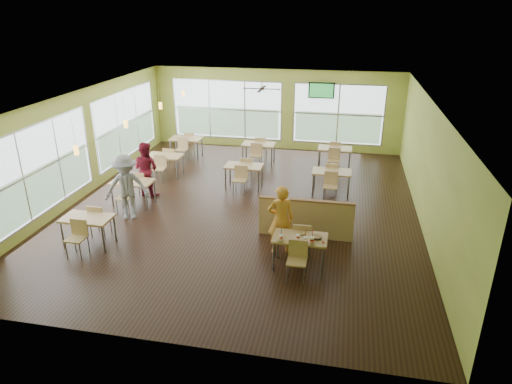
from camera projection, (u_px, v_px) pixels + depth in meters
room at (242, 155)px, 12.89m from camera, size 12.00×12.04×3.20m
window_bays at (189, 127)px, 16.20m from camera, size 9.24×10.24×2.38m
main_table at (300, 242)px, 10.18m from camera, size 1.22×1.52×0.87m
half_wall_divider at (306, 218)px, 11.53m from camera, size 2.40×0.14×1.04m
dining_tables at (223, 165)px, 15.00m from camera, size 6.92×8.72×0.87m
pendant_lights at (144, 115)px, 13.75m from camera, size 0.11×7.31×0.86m
ceiling_fan at (262, 89)px, 15.09m from camera, size 1.25×1.25×0.29m
tv_backwall at (321, 90)px, 17.58m from camera, size 1.00×0.07×0.60m
man_plaid at (281, 220)px, 10.70m from camera, size 0.72×0.57×1.72m
patron_maroon at (146, 169)px, 14.00m from camera, size 0.95×0.81×1.70m
patron_grey at (127, 187)px, 12.42m from camera, size 1.35×1.04×1.84m
cup_blue at (281, 237)px, 10.00m from camera, size 0.09×0.09×0.32m
cup_yellow at (298, 237)px, 10.01m from camera, size 0.08×0.08×0.30m
cup_red_near at (305, 240)px, 9.86m from camera, size 0.11×0.11×0.38m
cup_red_far at (312, 240)px, 9.87m from camera, size 0.10×0.10×0.36m
food_basket at (317, 237)px, 10.06m from camera, size 0.24×0.24×0.05m
ketchup_cup at (323, 242)px, 9.88m from camera, size 0.06×0.06×0.03m
wrapper_left at (280, 241)px, 9.95m from camera, size 0.16×0.15×0.04m
wrapper_mid at (302, 234)px, 10.24m from camera, size 0.20×0.19×0.04m
wrapper_right at (312, 244)px, 9.83m from camera, size 0.15×0.14×0.03m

